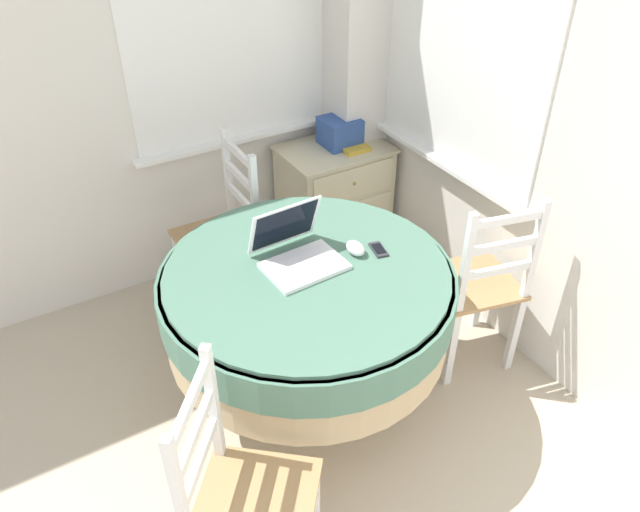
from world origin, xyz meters
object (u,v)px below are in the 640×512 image
(computer_mouse, at_px, (355,248))
(storage_box, at_px, (340,132))
(dining_chair_near_right_window, at_px, (478,286))
(cell_phone, at_px, (378,250))
(round_dining_table, at_px, (307,299))
(book_on_cabinet, at_px, (349,144))
(laptop, at_px, (297,251))
(dining_chair_camera_near, at_px, (242,500))
(dining_chair_near_back_window, at_px, (223,235))
(corner_cabinet, at_px, (334,199))

(computer_mouse, relative_size, storage_box, 0.49)
(dining_chair_near_right_window, height_order, storage_box, dining_chair_near_right_window)
(cell_phone, bearing_deg, storage_box, 65.76)
(computer_mouse, bearing_deg, cell_phone, -20.19)
(round_dining_table, xyz_separation_m, book_on_cabinet, (0.84, 1.00, 0.08))
(laptop, distance_m, dining_chair_camera_near, 0.96)
(laptop, relative_size, dining_chair_near_back_window, 0.34)
(laptop, xyz_separation_m, corner_cabinet, (0.76, 0.95, -0.48))
(storage_box, bearing_deg, book_on_cabinet, -54.95)
(cell_phone, height_order, dining_chair_near_right_window, dining_chair_near_right_window)
(dining_chair_near_back_window, relative_size, storage_box, 4.70)
(round_dining_table, xyz_separation_m, laptop, (-0.00, 0.07, 0.20))
(storage_box, bearing_deg, laptop, -129.84)
(computer_mouse, xyz_separation_m, book_on_cabinet, (0.61, 1.00, -0.10))
(laptop, relative_size, corner_cabinet, 0.48)
(book_on_cabinet, bearing_deg, cell_phone, -116.71)
(dining_chair_near_right_window, relative_size, book_on_cabinet, 4.04)
(dining_chair_camera_near, relative_size, corner_cabinet, 1.41)
(cell_phone, relative_size, dining_chair_near_right_window, 0.12)
(storage_box, bearing_deg, dining_chair_camera_near, -130.27)
(round_dining_table, distance_m, computer_mouse, 0.29)
(cell_phone, xyz_separation_m, storage_box, (0.49, 1.08, -0.01))
(computer_mouse, relative_size, cell_phone, 0.89)
(dining_chair_near_back_window, height_order, dining_chair_near_right_window, same)
(dining_chair_near_back_window, relative_size, book_on_cabinet, 4.04)
(computer_mouse, bearing_deg, dining_chair_camera_near, -143.60)
(cell_phone, relative_size, dining_chair_camera_near, 0.12)
(round_dining_table, xyz_separation_m, dining_chair_near_back_window, (-0.03, 0.83, -0.16))
(dining_chair_near_right_window, distance_m, book_on_cabinet, 1.18)
(dining_chair_near_right_window, bearing_deg, computer_mouse, 164.99)
(corner_cabinet, bearing_deg, dining_chair_camera_near, -129.72)
(dining_chair_near_right_window, xyz_separation_m, book_on_cabinet, (0.02, 1.16, 0.23))
(storage_box, xyz_separation_m, book_on_cabinet, (0.03, -0.05, -0.07))
(dining_chair_near_back_window, height_order, dining_chair_camera_near, same)
(cell_phone, bearing_deg, dining_chair_camera_near, -148.06)
(dining_chair_near_right_window, height_order, corner_cabinet, dining_chair_near_right_window)
(dining_chair_camera_near, bearing_deg, storage_box, 49.73)
(book_on_cabinet, bearing_deg, computer_mouse, -121.55)
(round_dining_table, xyz_separation_m, corner_cabinet, (0.76, 1.02, -0.27))
(laptop, bearing_deg, dining_chair_near_right_window, -15.63)
(dining_chair_near_back_window, height_order, corner_cabinet, dining_chair_near_back_window)
(cell_phone, xyz_separation_m, dining_chair_near_right_window, (0.50, -0.12, -0.31))
(computer_mouse, height_order, dining_chair_near_right_window, dining_chair_near_right_window)
(cell_phone, relative_size, dining_chair_near_back_window, 0.12)
(laptop, distance_m, cell_phone, 0.35)
(cell_phone, bearing_deg, round_dining_table, 173.64)
(corner_cabinet, bearing_deg, book_on_cabinet, -14.26)
(computer_mouse, height_order, dining_chair_near_back_window, dining_chair_near_back_window)
(round_dining_table, bearing_deg, corner_cabinet, 53.24)
(round_dining_table, relative_size, dining_chair_near_back_window, 1.25)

